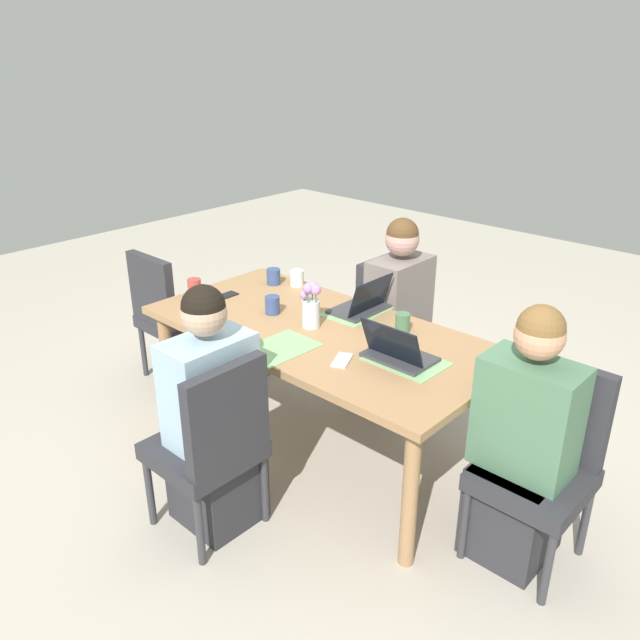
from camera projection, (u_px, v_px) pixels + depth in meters
ground_plane at (320, 447)px, 3.62m from camera, size 10.00×10.00×0.00m
dining_table at (320, 342)px, 3.35m from camera, size 1.91×0.93×0.74m
chair_near_left_near at (213, 440)px, 2.81m from camera, size 0.44×0.44×0.90m
person_near_left_near at (213, 423)px, 2.88m from camera, size 0.36×0.40×1.19m
chair_head_right_left_mid at (542, 455)px, 2.70m from camera, size 0.44×0.44×0.90m
person_head_right_left_mid at (522, 452)px, 2.68m from camera, size 0.40×0.36×1.19m
chair_far_left_far at (394, 322)px, 4.00m from camera, size 0.44×0.44×0.90m
person_far_left_far at (398, 324)px, 3.90m from camera, size 0.36×0.40×1.19m
chair_head_left_right_near at (169, 311)px, 4.17m from camera, size 0.44×0.44×0.90m
flower_vase at (311, 305)px, 3.30m from camera, size 0.12×0.10×0.25m
placemat_near_left_near at (280, 348)px, 3.11m from camera, size 0.27×0.37×0.00m
placemat_head_right_left_mid at (406, 361)px, 2.98m from camera, size 0.36×0.26×0.00m
placemat_far_left_far at (356, 312)px, 3.53m from camera, size 0.27×0.37×0.00m
laptop_head_right_left_mid at (397, 352)px, 2.97m from camera, size 0.32×0.22×0.20m
laptop_far_left_far at (362, 305)px, 3.51m from camera, size 0.22×0.32×0.21m
coffee_mug_near_left at (273, 277)px, 3.92m from camera, size 0.09×0.09×0.10m
coffee_mug_near_right at (403, 323)px, 3.27m from camera, size 0.08×0.08×0.10m
coffee_mug_centre_left at (272, 305)px, 3.49m from camera, size 0.08×0.08×0.10m
coffee_mug_centre_right at (195, 288)px, 3.72m from camera, size 0.08×0.08×0.11m
coffee_mug_far_left at (297, 278)px, 3.90m from camera, size 0.08×0.08×0.10m
phone_black at (225, 296)px, 3.74m from camera, size 0.07×0.15×0.01m
phone_silver at (342, 360)px, 2.98m from camera, size 0.13×0.17×0.01m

